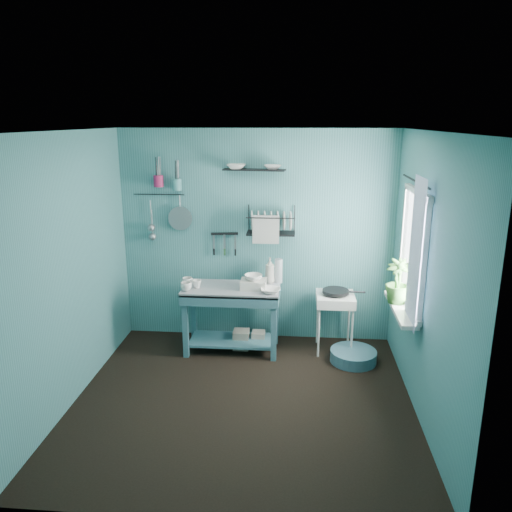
# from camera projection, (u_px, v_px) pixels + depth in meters

# --- Properties ---
(floor) EXTENTS (3.20, 3.20, 0.00)m
(floor) POSITION_uv_depth(u_px,v_px,m) (243.00, 400.00, 4.76)
(floor) COLOR black
(floor) RESTS_ON ground
(ceiling) EXTENTS (3.20, 3.20, 0.00)m
(ceiling) POSITION_uv_depth(u_px,v_px,m) (241.00, 131.00, 4.10)
(ceiling) COLOR silver
(ceiling) RESTS_ON ground
(wall_back) EXTENTS (3.20, 0.00, 3.20)m
(wall_back) POSITION_uv_depth(u_px,v_px,m) (257.00, 237.00, 5.87)
(wall_back) COLOR #3B777A
(wall_back) RESTS_ON ground
(wall_front) EXTENTS (3.20, 0.00, 3.20)m
(wall_front) POSITION_uv_depth(u_px,v_px,m) (214.00, 351.00, 2.99)
(wall_front) COLOR #3B777A
(wall_front) RESTS_ON ground
(wall_left) EXTENTS (0.00, 3.00, 3.00)m
(wall_left) POSITION_uv_depth(u_px,v_px,m) (69.00, 271.00, 4.57)
(wall_left) COLOR #3B777A
(wall_left) RESTS_ON ground
(wall_right) EXTENTS (0.00, 3.00, 3.00)m
(wall_right) POSITION_uv_depth(u_px,v_px,m) (426.00, 281.00, 4.30)
(wall_right) COLOR #3B777A
(wall_right) RESTS_ON ground
(work_counter) EXTENTS (1.17, 0.75, 0.77)m
(work_counter) POSITION_uv_depth(u_px,v_px,m) (232.00, 319.00, 5.71)
(work_counter) COLOR #386875
(work_counter) RESTS_ON floor
(mug_left) EXTENTS (0.12, 0.12, 0.10)m
(mug_left) POSITION_uv_depth(u_px,v_px,m) (186.00, 287.00, 5.48)
(mug_left) COLOR white
(mug_left) RESTS_ON work_counter
(mug_mid) EXTENTS (0.14, 0.14, 0.09)m
(mug_mid) POSITION_uv_depth(u_px,v_px,m) (197.00, 284.00, 5.57)
(mug_mid) COLOR white
(mug_mid) RESTS_ON work_counter
(mug_right) EXTENTS (0.17, 0.17, 0.10)m
(mug_right) POSITION_uv_depth(u_px,v_px,m) (188.00, 282.00, 5.64)
(mug_right) COLOR white
(mug_right) RESTS_ON work_counter
(wash_tub) EXTENTS (0.28, 0.22, 0.10)m
(wash_tub) POSITION_uv_depth(u_px,v_px,m) (253.00, 284.00, 5.56)
(wash_tub) COLOR beige
(wash_tub) RESTS_ON work_counter
(tub_bowl) EXTENTS (0.20, 0.19, 0.06)m
(tub_bowl) POSITION_uv_depth(u_px,v_px,m) (253.00, 277.00, 5.54)
(tub_bowl) COLOR white
(tub_bowl) RESTS_ON wash_tub
(soap_bottle) EXTENTS (0.11, 0.12, 0.30)m
(soap_bottle) POSITION_uv_depth(u_px,v_px,m) (270.00, 270.00, 5.73)
(soap_bottle) COLOR beige
(soap_bottle) RESTS_ON work_counter
(water_bottle) EXTENTS (0.09, 0.09, 0.28)m
(water_bottle) POSITION_uv_depth(u_px,v_px,m) (279.00, 271.00, 5.74)
(water_bottle) COLOR silver
(water_bottle) RESTS_ON work_counter
(counter_bowl) EXTENTS (0.22, 0.22, 0.05)m
(counter_bowl) POSITION_uv_depth(u_px,v_px,m) (271.00, 291.00, 5.42)
(counter_bowl) COLOR white
(counter_bowl) RESTS_ON work_counter
(hotplate_stand) EXTENTS (0.45, 0.45, 0.68)m
(hotplate_stand) POSITION_uv_depth(u_px,v_px,m) (334.00, 323.00, 5.72)
(hotplate_stand) COLOR white
(hotplate_stand) RESTS_ON floor
(frying_pan) EXTENTS (0.30, 0.30, 0.03)m
(frying_pan) POSITION_uv_depth(u_px,v_px,m) (336.00, 291.00, 5.62)
(frying_pan) COLOR black
(frying_pan) RESTS_ON hotplate_stand
(knife_strip) EXTENTS (0.32, 0.07, 0.03)m
(knife_strip) POSITION_uv_depth(u_px,v_px,m) (224.00, 234.00, 5.86)
(knife_strip) COLOR black
(knife_strip) RESTS_ON wall_back
(dish_rack) EXTENTS (0.57, 0.30, 0.32)m
(dish_rack) POSITION_uv_depth(u_px,v_px,m) (271.00, 220.00, 5.67)
(dish_rack) COLOR black
(dish_rack) RESTS_ON wall_back
(upper_shelf) EXTENTS (0.72, 0.25, 0.01)m
(upper_shelf) POSITION_uv_depth(u_px,v_px,m) (254.00, 170.00, 5.57)
(upper_shelf) COLOR black
(upper_shelf) RESTS_ON wall_back
(shelf_bowl_left) EXTENTS (0.22, 0.22, 0.05)m
(shelf_bowl_left) POSITION_uv_depth(u_px,v_px,m) (236.00, 168.00, 5.58)
(shelf_bowl_left) COLOR white
(shelf_bowl_left) RESTS_ON upper_shelf
(shelf_bowl_right) EXTENTS (0.21, 0.21, 0.05)m
(shelf_bowl_right) POSITION_uv_depth(u_px,v_px,m) (273.00, 170.00, 5.55)
(shelf_bowl_right) COLOR white
(shelf_bowl_right) RESTS_ON upper_shelf
(utensil_cup_magenta) EXTENTS (0.11, 0.11, 0.13)m
(utensil_cup_magenta) POSITION_uv_depth(u_px,v_px,m) (159.00, 181.00, 5.72)
(utensil_cup_magenta) COLOR #AC1F52
(utensil_cup_magenta) RESTS_ON wall_back
(utensil_cup_teal) EXTENTS (0.11, 0.11, 0.13)m
(utensil_cup_teal) POSITION_uv_depth(u_px,v_px,m) (177.00, 185.00, 5.71)
(utensil_cup_teal) COLOR teal
(utensil_cup_teal) RESTS_ON wall_back
(colander) EXTENTS (0.28, 0.03, 0.28)m
(colander) POSITION_uv_depth(u_px,v_px,m) (180.00, 218.00, 5.84)
(colander) COLOR gray
(colander) RESTS_ON wall_back
(ladle_outer) EXTENTS (0.01, 0.01, 0.30)m
(ladle_outer) POSITION_uv_depth(u_px,v_px,m) (151.00, 213.00, 5.87)
(ladle_outer) COLOR gray
(ladle_outer) RESTS_ON wall_back
(ladle_inner) EXTENTS (0.01, 0.01, 0.30)m
(ladle_inner) POSITION_uv_depth(u_px,v_px,m) (152.00, 222.00, 5.89)
(ladle_inner) COLOR gray
(ladle_inner) RESTS_ON wall_back
(hook_rail) EXTENTS (0.60, 0.01, 0.01)m
(hook_rail) POSITION_uv_depth(u_px,v_px,m) (159.00, 194.00, 5.81)
(hook_rail) COLOR black
(hook_rail) RESTS_ON wall_back
(window_glass) EXTENTS (0.00, 1.10, 1.10)m
(window_glass) POSITION_uv_depth(u_px,v_px,m) (415.00, 250.00, 4.69)
(window_glass) COLOR white
(window_glass) RESTS_ON wall_right
(windowsill) EXTENTS (0.16, 0.95, 0.04)m
(windowsill) POSITION_uv_depth(u_px,v_px,m) (401.00, 309.00, 4.86)
(windowsill) COLOR white
(windowsill) RESTS_ON wall_right
(curtain) EXTENTS (0.00, 1.35, 1.35)m
(curtain) POSITION_uv_depth(u_px,v_px,m) (415.00, 253.00, 4.40)
(curtain) COLOR white
(curtain) RESTS_ON wall_right
(curtain_rod) EXTENTS (0.02, 1.05, 0.02)m
(curtain_rod) POSITION_uv_depth(u_px,v_px,m) (416.00, 181.00, 4.53)
(curtain_rod) COLOR black
(curtain_rod) RESTS_ON wall_right
(potted_plant) EXTENTS (0.31, 0.31, 0.44)m
(potted_plant) POSITION_uv_depth(u_px,v_px,m) (398.00, 281.00, 4.91)
(potted_plant) COLOR #356A2A
(potted_plant) RESTS_ON windowsill
(storage_tin_large) EXTENTS (0.18, 0.18, 0.22)m
(storage_tin_large) POSITION_uv_depth(u_px,v_px,m) (241.00, 339.00, 5.82)
(storage_tin_large) COLOR gray
(storage_tin_large) RESTS_ON floor
(storage_tin_small) EXTENTS (0.15, 0.15, 0.20)m
(storage_tin_small) POSITION_uv_depth(u_px,v_px,m) (258.00, 340.00, 5.84)
(storage_tin_small) COLOR gray
(storage_tin_small) RESTS_ON floor
(floor_basin) EXTENTS (0.51, 0.51, 0.13)m
(floor_basin) POSITION_uv_depth(u_px,v_px,m) (353.00, 356.00, 5.51)
(floor_basin) COLOR #3F6B7C
(floor_basin) RESTS_ON floor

